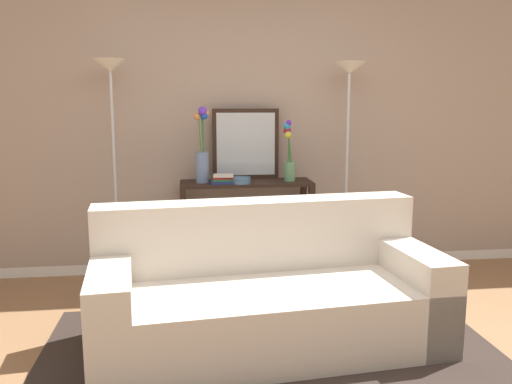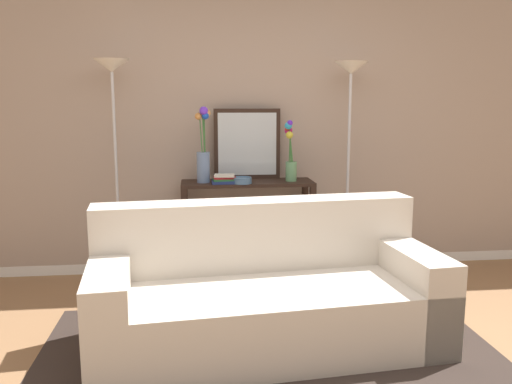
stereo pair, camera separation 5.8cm
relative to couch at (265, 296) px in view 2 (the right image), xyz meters
The scene contains 12 objects.
back_wall 1.95m from the couch, 86.51° to the left, with size 12.00×0.15×2.86m.
area_rug 0.35m from the couch, 87.87° to the right, with size 2.80×1.63×0.01m.
couch is the anchor object (origin of this frame).
console_table 1.31m from the couch, 89.32° to the left, with size 1.12×0.37×0.85m.
floor_lamp_left 1.98m from the couch, 130.90° to the left, with size 0.28×0.28×1.85m.
floor_lamp_right 1.89m from the couch, 54.49° to the left, with size 0.28×0.28×1.85m.
wall_mirror 1.66m from the couch, 88.84° to the left, with size 0.58×0.02×0.61m.
vase_tall_flowers 1.52m from the couch, 105.74° to the left, with size 0.13×0.12×0.63m.
vase_short_flowers 1.52m from the couch, 73.30° to the left, with size 0.11×0.12×0.52m.
fruit_bowl 1.30m from the couch, 91.97° to the left, with size 0.16×0.16×0.05m.
book_stack 1.33m from the couch, 98.86° to the left, with size 0.21×0.14×0.08m.
book_row_under_console 1.33m from the couch, 100.77° to the left, with size 0.40×0.17×0.13m.
Camera 2 is at (-0.52, -2.44, 1.53)m, focal length 37.35 mm.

